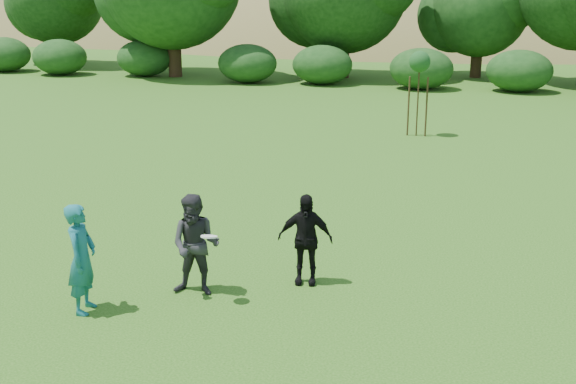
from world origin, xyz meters
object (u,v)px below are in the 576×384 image
(player_grey, at_px, (196,245))
(player_black, at_px, (305,239))
(sapling, at_px, (420,64))
(player_teal, at_px, (82,259))

(player_grey, height_order, player_black, player_grey)
(sapling, bearing_deg, player_black, -92.80)
(player_black, distance_m, sapling, 13.22)
(player_black, bearing_deg, player_teal, -154.98)
(player_teal, relative_size, player_grey, 1.03)
(player_teal, height_order, player_grey, player_teal)
(player_teal, height_order, player_black, player_teal)
(sapling, bearing_deg, player_grey, -99.20)
(player_grey, height_order, sapling, sapling)
(player_black, height_order, sapling, sapling)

